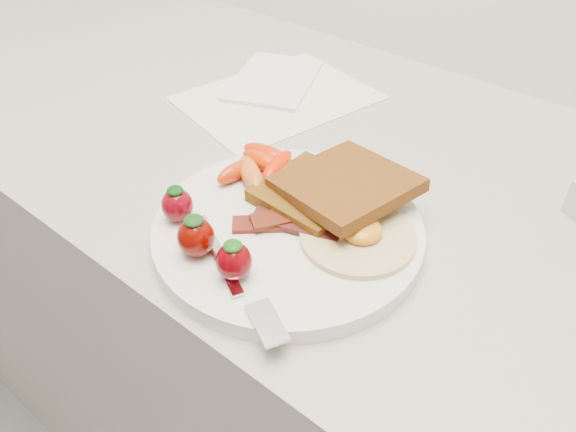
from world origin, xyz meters
The scene contains 11 objects.
counter centered at (0.00, 1.70, 0.45)m, with size 2.00×0.60×0.90m, color gray.
plate centered at (-0.02, 1.55, 0.91)m, with size 0.27×0.27×0.02m, color silver.
toast_lower centered at (-0.03, 1.59, 0.93)m, with size 0.10×0.10×0.01m, color #472E10.
toast_upper centered at (0.00, 1.61, 0.94)m, with size 0.12×0.12×0.01m, color #471807.
fried_egg centered at (0.05, 1.57, 0.92)m, with size 0.14×0.14×0.02m.
bacon_strips centered at (-0.02, 1.55, 0.92)m, with size 0.10×0.10×0.01m.
baby_carrots centered at (-0.10, 1.59, 0.93)m, with size 0.08×0.10×0.02m.
strawberries centered at (-0.06, 1.47, 0.94)m, with size 0.13×0.06×0.04m.
fork centered at (0.00, 1.45, 0.92)m, with size 0.17×0.08×0.00m.
paper_sheet centered at (-0.22, 1.76, 0.90)m, with size 0.19×0.25×0.00m, color silver.
notepad centered at (-0.25, 1.80, 0.91)m, with size 0.11×0.16×0.01m, color white.
Camera 1 is at (0.25, 1.22, 1.28)m, focal length 35.00 mm.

